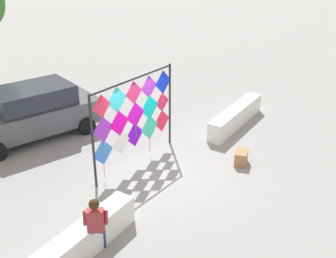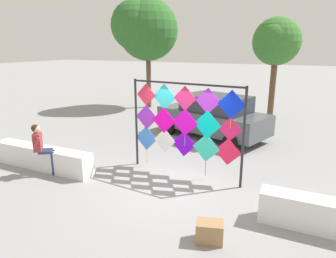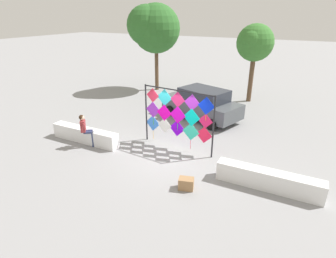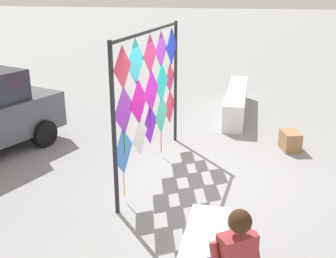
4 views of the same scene
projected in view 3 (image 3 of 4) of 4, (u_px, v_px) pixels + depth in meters
The scene contains 9 objects.
ground at pixel (169, 155), 11.99m from camera, with size 120.00×120.00×0.00m, color gray.
plaza_ledge_left at pixel (85, 135), 13.13m from camera, with size 3.60×0.51×0.69m, color white.
plaza_ledge_right at pixel (268, 180), 9.62m from camera, with size 3.60×0.51×0.69m, color white.
kite_display_rack at pixel (178, 114), 12.05m from camera, with size 3.46×0.36×2.74m.
seated_vendor at pixel (86, 128), 12.48m from camera, with size 0.74×0.69×1.54m.
parked_car at pixel (202, 103), 15.87m from camera, with size 4.96×3.34×1.77m.
cardboard_box_large at pixel (186, 184), 9.66m from camera, with size 0.52×0.36×0.42m, color #9E754C.
tree_palm_like at pixel (154, 27), 20.52m from camera, with size 3.75×3.92×6.40m.
tree_far_right at pixel (255, 43), 17.76m from camera, with size 2.38×2.45×5.11m.
Camera 3 is at (4.78, -9.45, 5.74)m, focal length 29.54 mm.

